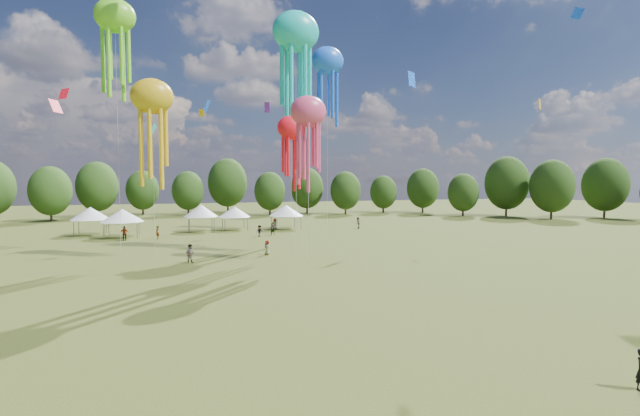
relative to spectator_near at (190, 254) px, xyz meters
name	(u,v)px	position (x,y,z in m)	size (l,w,h in m)	color
ground	(415,392)	(6.90, -30.29, -0.91)	(300.00, 300.00, 0.00)	#384416
spectator_near	(190,254)	(0.00, 0.00, 0.00)	(0.89, 0.69, 1.82)	gray
spectators_far	(260,229)	(10.51, 19.76, -0.03)	(36.16, 24.96, 1.91)	gray
festival_tents	(189,212)	(0.94, 26.81, 2.15)	(34.49, 10.50, 4.20)	#47474C
show_kites	(267,79)	(9.41, 8.75, 18.92)	(33.18, 27.77, 28.51)	gold
small_kites	(239,4)	(6.76, 12.03, 28.50)	(70.44, 57.41, 44.96)	gold
treeline	(200,189)	(3.03, 32.22, 5.63)	(201.57, 95.24, 13.43)	#38281C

